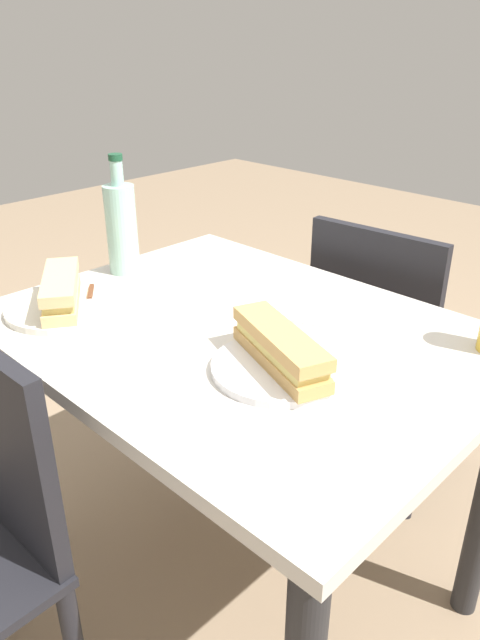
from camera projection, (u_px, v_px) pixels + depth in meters
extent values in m
plane|color=#8C755B|center=(240.00, 578.00, 1.57)|extent=(8.00, 8.00, 0.00)
cube|color=beige|center=(240.00, 335.00, 1.26)|extent=(1.03, 0.78, 0.03)
cylinder|color=#262628|center=(17.00, 451.00, 1.49)|extent=(0.06, 0.06, 0.71)
cylinder|color=#262628|center=(211.00, 357.00, 1.92)|extent=(0.06, 0.06, 0.71)
cube|color=black|center=(395.00, 346.00, 1.81)|extent=(0.43, 0.43, 0.02)
cube|color=black|center=(371.00, 302.00, 1.59)|extent=(0.38, 0.06, 0.40)
cylinder|color=black|center=(464.00, 404.00, 1.93)|extent=(0.04, 0.04, 0.42)
cylinder|color=black|center=(366.00, 367.00, 2.14)|extent=(0.04, 0.04, 0.42)
cylinder|color=black|center=(414.00, 458.00, 1.68)|extent=(0.04, 0.04, 0.42)
cylinder|color=black|center=(308.00, 411.00, 1.89)|extent=(0.04, 0.04, 0.42)
cylinder|color=white|center=(280.00, 367.00, 1.09)|extent=(0.25, 0.25, 0.01)
cube|color=tan|center=(280.00, 358.00, 1.08)|extent=(0.27, 0.16, 0.02)
cube|color=#DBC66B|center=(280.00, 347.00, 1.07)|extent=(0.24, 0.14, 0.02)
cube|color=tan|center=(281.00, 337.00, 1.06)|extent=(0.27, 0.16, 0.02)
cube|color=silver|center=(319.00, 366.00, 1.08)|extent=(0.10, 0.04, 0.00)
cube|color=#59331E|center=(292.00, 344.00, 1.15)|extent=(0.08, 0.03, 0.01)
cylinder|color=silver|center=(64.00, 307.00, 1.33)|extent=(0.25, 0.25, 0.01)
cube|color=#DBB77A|center=(62.00, 299.00, 1.32)|extent=(0.23, 0.19, 0.02)
cube|color=#DBC66B|center=(61.00, 290.00, 1.31)|extent=(0.22, 0.17, 0.02)
cube|color=#DBB77A|center=(60.00, 281.00, 1.30)|extent=(0.23, 0.19, 0.02)
cube|color=silver|center=(88.00, 309.00, 1.30)|extent=(0.09, 0.07, 0.00)
cube|color=#59331E|center=(91.00, 292.00, 1.38)|extent=(0.07, 0.06, 0.01)
cylinder|color=#99C6B7|center=(122.00, 230.00, 1.50)|extent=(0.08, 0.08, 0.22)
cylinder|color=#99C6B7|center=(117.00, 173.00, 1.43)|extent=(0.03, 0.03, 0.06)
cylinder|color=#19472D|center=(115.00, 157.00, 1.42)|extent=(0.03, 0.03, 0.02)
cube|color=white|center=(301.00, 309.00, 1.33)|extent=(0.18, 0.18, 0.00)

